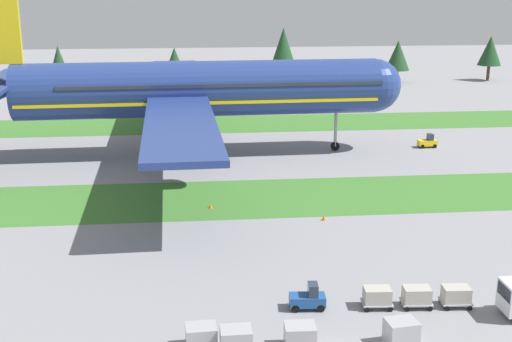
{
  "coord_description": "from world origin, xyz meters",
  "views": [
    {
      "loc": [
        -10.27,
        -36.59,
        23.33
      ],
      "look_at": [
        -3.51,
        31.27,
        4.0
      ],
      "focal_mm": 48.26,
      "sensor_mm": 36.0,
      "label": 1
    }
  ],
  "objects_px": {
    "airliner": "(190,89)",
    "uld_container_1": "(236,341)",
    "uld_container_3": "(401,333)",
    "cargo_dolly_second": "(417,295)",
    "pushback_tractor": "(428,142)",
    "cargo_dolly_lead": "(377,296)",
    "uld_container_0": "(201,337)",
    "cargo_dolly_third": "(456,295)",
    "taxiway_marker_0": "(324,217)",
    "baggage_tug": "(308,298)",
    "taxiway_marker_1": "(211,206)",
    "uld_container_2": "(300,337)"
  },
  "relations": [
    {
      "from": "pushback_tractor",
      "to": "uld_container_3",
      "type": "bearing_deg",
      "value": 157.53
    },
    {
      "from": "cargo_dolly_third",
      "to": "taxiway_marker_0",
      "type": "height_order",
      "value": "cargo_dolly_third"
    },
    {
      "from": "cargo_dolly_third",
      "to": "airliner",
      "type": "bearing_deg",
      "value": 25.73
    },
    {
      "from": "airliner",
      "to": "uld_container_1",
      "type": "height_order",
      "value": "airliner"
    },
    {
      "from": "cargo_dolly_second",
      "to": "cargo_dolly_third",
      "type": "relative_size",
      "value": 1.0
    },
    {
      "from": "uld_container_1",
      "to": "uld_container_2",
      "type": "height_order",
      "value": "uld_container_1"
    },
    {
      "from": "cargo_dolly_second",
      "to": "uld_container_0",
      "type": "xyz_separation_m",
      "value": [
        -15.78,
        -4.2,
        -0.14
      ]
    },
    {
      "from": "cargo_dolly_lead",
      "to": "cargo_dolly_second",
      "type": "xyz_separation_m",
      "value": [
        2.89,
        -0.19,
        0.0
      ]
    },
    {
      "from": "cargo_dolly_third",
      "to": "uld_container_0",
      "type": "relative_size",
      "value": 1.15
    },
    {
      "from": "baggage_tug",
      "to": "uld_container_1",
      "type": "distance_m",
      "value": 8.04
    },
    {
      "from": "airliner",
      "to": "uld_container_1",
      "type": "xyz_separation_m",
      "value": [
        2.36,
        -51.64,
        -8.13
      ]
    },
    {
      "from": "uld_container_2",
      "to": "uld_container_3",
      "type": "height_order",
      "value": "uld_container_3"
    },
    {
      "from": "uld_container_3",
      "to": "cargo_dolly_lead",
      "type": "bearing_deg",
      "value": 91.42
    },
    {
      "from": "uld_container_0",
      "to": "taxiway_marker_1",
      "type": "relative_size",
      "value": 4.0
    },
    {
      "from": "baggage_tug",
      "to": "cargo_dolly_second",
      "type": "bearing_deg",
      "value": -90.0
    },
    {
      "from": "cargo_dolly_second",
      "to": "pushback_tractor",
      "type": "relative_size",
      "value": 0.87
    },
    {
      "from": "taxiway_marker_1",
      "to": "airliner",
      "type": "bearing_deg",
      "value": 94.46
    },
    {
      "from": "cargo_dolly_third",
      "to": "pushback_tractor",
      "type": "distance_m",
      "value": 49.69
    },
    {
      "from": "cargo_dolly_lead",
      "to": "cargo_dolly_second",
      "type": "height_order",
      "value": "same"
    },
    {
      "from": "baggage_tug",
      "to": "uld_container_1",
      "type": "xyz_separation_m",
      "value": [
        -5.68,
        -5.69,
        0.07
      ]
    },
    {
      "from": "uld_container_2",
      "to": "taxiway_marker_1",
      "type": "distance_m",
      "value": 29.12
    },
    {
      "from": "cargo_dolly_lead",
      "to": "uld_container_0",
      "type": "relative_size",
      "value": 1.15
    },
    {
      "from": "cargo_dolly_third",
      "to": "cargo_dolly_second",
      "type": "bearing_deg",
      "value": 90.0
    },
    {
      "from": "airliner",
      "to": "cargo_dolly_lead",
      "type": "distance_m",
      "value": 48.76
    },
    {
      "from": "airliner",
      "to": "pushback_tractor",
      "type": "height_order",
      "value": "airliner"
    },
    {
      "from": "cargo_dolly_second",
      "to": "uld_container_3",
      "type": "bearing_deg",
      "value": 155.76
    },
    {
      "from": "uld_container_1",
      "to": "uld_container_3",
      "type": "bearing_deg",
      "value": -0.12
    },
    {
      "from": "pushback_tractor",
      "to": "cargo_dolly_second",
      "type": "bearing_deg",
      "value": 158.35
    },
    {
      "from": "airliner",
      "to": "uld_container_0",
      "type": "xyz_separation_m",
      "value": [
        0.17,
        -50.66,
        -8.24
      ]
    },
    {
      "from": "baggage_tug",
      "to": "uld_container_3",
      "type": "xyz_separation_m",
      "value": [
        5.15,
        -5.71,
        0.08
      ]
    },
    {
      "from": "cargo_dolly_lead",
      "to": "uld_container_1",
      "type": "relative_size",
      "value": 1.15
    },
    {
      "from": "cargo_dolly_third",
      "to": "baggage_tug",
      "type": "bearing_deg",
      "value": 90.0
    },
    {
      "from": "airliner",
      "to": "taxiway_marker_1",
      "type": "relative_size",
      "value": 143.23
    },
    {
      "from": "cargo_dolly_third",
      "to": "uld_container_3",
      "type": "relative_size",
      "value": 1.15
    },
    {
      "from": "uld_container_1",
      "to": "taxiway_marker_0",
      "type": "relative_size",
      "value": 3.47
    },
    {
      "from": "pushback_tractor",
      "to": "airliner",
      "type": "bearing_deg",
      "value": 90.0
    },
    {
      "from": "cargo_dolly_lead",
      "to": "taxiway_marker_0",
      "type": "distance_m",
      "value": 18.86
    },
    {
      "from": "uld_container_1",
      "to": "uld_container_3",
      "type": "relative_size",
      "value": 1.0
    },
    {
      "from": "baggage_tug",
      "to": "taxiway_marker_0",
      "type": "height_order",
      "value": "baggage_tug"
    },
    {
      "from": "cargo_dolly_lead",
      "to": "taxiway_marker_0",
      "type": "xyz_separation_m",
      "value": [
        -0.21,
        18.84,
        -0.63
      ]
    },
    {
      "from": "cargo_dolly_third",
      "to": "taxiway_marker_1",
      "type": "xyz_separation_m",
      "value": [
        -17.08,
        24.04,
        -0.67
      ]
    },
    {
      "from": "baggage_tug",
      "to": "taxiway_marker_1",
      "type": "relative_size",
      "value": 5.35
    },
    {
      "from": "uld_container_3",
      "to": "taxiway_marker_0",
      "type": "height_order",
      "value": "uld_container_3"
    },
    {
      "from": "airliner",
      "to": "baggage_tug",
      "type": "xyz_separation_m",
      "value": [
        8.04,
        -45.95,
        -8.21
      ]
    },
    {
      "from": "pushback_tractor",
      "to": "uld_container_2",
      "type": "bearing_deg",
      "value": 151.34
    },
    {
      "from": "taxiway_marker_0",
      "to": "taxiway_marker_1",
      "type": "height_order",
      "value": "taxiway_marker_0"
    },
    {
      "from": "cargo_dolly_third",
      "to": "taxiway_marker_1",
      "type": "bearing_deg",
      "value": 39.13
    },
    {
      "from": "cargo_dolly_second",
      "to": "uld_container_2",
      "type": "bearing_deg",
      "value": 121.1
    },
    {
      "from": "taxiway_marker_1",
      "to": "cargo_dolly_third",
      "type": "bearing_deg",
      "value": -54.61
    },
    {
      "from": "uld_container_0",
      "to": "uld_container_1",
      "type": "bearing_deg",
      "value": -23.9
    }
  ]
}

